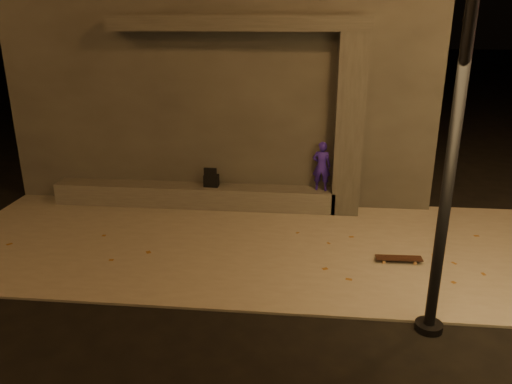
# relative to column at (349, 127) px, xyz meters

# --- Properties ---
(ground) EXTENTS (120.00, 120.00, 0.00)m
(ground) POSITION_rel_column_xyz_m (-1.70, -3.75, -1.84)
(ground) COLOR black
(ground) RESTS_ON ground
(sidewalk) EXTENTS (11.00, 4.40, 0.04)m
(sidewalk) POSITION_rel_column_xyz_m (-1.70, -1.75, -1.82)
(sidewalk) COLOR slate
(sidewalk) RESTS_ON ground
(building) EXTENTS (9.00, 5.10, 5.22)m
(building) POSITION_rel_column_xyz_m (-2.70, 2.74, 0.77)
(building) COLOR #383533
(building) RESTS_ON ground
(ledge) EXTENTS (6.00, 0.55, 0.45)m
(ledge) POSITION_rel_column_xyz_m (-3.20, 0.00, -1.58)
(ledge) COLOR #4F4E48
(ledge) RESTS_ON sidewalk
(column) EXTENTS (0.55, 0.55, 3.60)m
(column) POSITION_rel_column_xyz_m (0.00, 0.00, 0.00)
(column) COLOR #383533
(column) RESTS_ON sidewalk
(canopy) EXTENTS (5.00, 0.70, 0.28)m
(canopy) POSITION_rel_column_xyz_m (-2.20, 0.05, 1.94)
(canopy) COLOR #383533
(canopy) RESTS_ON column
(skateboarder) EXTENTS (0.40, 0.29, 1.03)m
(skateboarder) POSITION_rel_column_xyz_m (-0.50, 0.00, -0.83)
(skateboarder) COLOR #2C189F
(skateboarder) RESTS_ON ledge
(backpack) EXTENTS (0.31, 0.21, 0.43)m
(backpack) POSITION_rel_column_xyz_m (-2.81, -0.00, -1.20)
(backpack) COLOR black
(backpack) RESTS_ON ledge
(skateboard) EXTENTS (0.77, 0.22, 0.08)m
(skateboard) POSITION_rel_column_xyz_m (0.77, -2.24, -1.73)
(skateboard) COLOR black
(skateboard) RESTS_ON sidewalk
(street_lamp_0) EXTENTS (0.36, 0.36, 6.70)m
(street_lamp_0) POSITION_rel_column_xyz_m (0.86, -4.08, 1.98)
(street_lamp_0) COLOR black
(street_lamp_0) RESTS_ON ground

